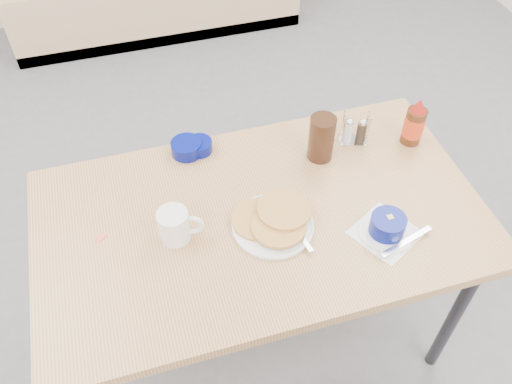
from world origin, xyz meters
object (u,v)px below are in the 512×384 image
object	(u,v)px
coffee_mug	(175,225)
amber_tumbler	(321,138)
grits_setting	(387,227)
creamer_bowl	(186,148)
pancake_plate	(273,222)
condiment_caddy	(355,132)
syrup_bottle	(414,124)
butter_bowl	(199,146)
dining_table	(261,227)

from	to	relation	value
coffee_mug	amber_tumbler	distance (m)	0.58
grits_setting	creamer_bowl	distance (m)	0.73
pancake_plate	condiment_caddy	xyz separation A→B (m)	(0.39, 0.28, 0.02)
syrup_bottle	amber_tumbler	bearing A→B (deg)	176.59
butter_bowl	amber_tumbler	xyz separation A→B (m)	(0.39, -0.14, 0.06)
pancake_plate	creamer_bowl	size ratio (longest dim) A/B	2.44
pancake_plate	dining_table	bearing A→B (deg)	115.31
grits_setting	syrup_bottle	distance (m)	0.44
amber_tumbler	syrup_bottle	world-z (taller)	syrup_bottle
pancake_plate	condiment_caddy	size ratio (longest dim) A/B	2.22
grits_setting	creamer_bowl	xyz separation A→B (m)	(-0.51, 0.52, -0.01)
grits_setting	butter_bowl	world-z (taller)	grits_setting
dining_table	coffee_mug	bearing A→B (deg)	-178.04
amber_tumbler	condiment_caddy	size ratio (longest dim) A/B	1.41
butter_bowl	syrup_bottle	xyz separation A→B (m)	(0.73, -0.16, 0.06)
coffee_mug	amber_tumbler	xyz separation A→B (m)	(0.54, 0.20, 0.03)
butter_bowl	pancake_plate	bearing A→B (deg)	-69.67
coffee_mug	pancake_plate	bearing A→B (deg)	-8.23
butter_bowl	amber_tumbler	world-z (taller)	amber_tumbler
coffee_mug	condiment_caddy	size ratio (longest dim) A/B	1.17
dining_table	pancake_plate	bearing A→B (deg)	-64.69
pancake_plate	amber_tumbler	world-z (taller)	amber_tumbler
dining_table	syrup_bottle	xyz separation A→B (m)	(0.60, 0.18, 0.14)
condiment_caddy	creamer_bowl	bearing A→B (deg)	-172.00
amber_tumbler	coffee_mug	bearing A→B (deg)	-159.20
amber_tumbler	condiment_caddy	bearing A→B (deg)	14.53
dining_table	pancake_plate	size ratio (longest dim) A/B	5.40
pancake_plate	coffee_mug	world-z (taller)	coffee_mug
grits_setting	creamer_bowl	bearing A→B (deg)	134.33
amber_tumbler	creamer_bowl	bearing A→B (deg)	161.61
grits_setting	condiment_caddy	world-z (taller)	condiment_caddy
creamer_bowl	butter_bowl	bearing A→B (deg)	0.00
pancake_plate	coffee_mug	bearing A→B (deg)	171.77
pancake_plate	butter_bowl	size ratio (longest dim) A/B	2.85
grits_setting	amber_tumbler	xyz separation A→B (m)	(-0.07, 0.37, 0.05)
creamer_bowl	condiment_caddy	world-z (taller)	condiment_caddy
dining_table	condiment_caddy	world-z (taller)	condiment_caddy
coffee_mug	butter_bowl	world-z (taller)	coffee_mug
dining_table	butter_bowl	bearing A→B (deg)	109.55
grits_setting	syrup_bottle	size ratio (longest dim) A/B	1.38
dining_table	butter_bowl	size ratio (longest dim) A/B	15.36
creamer_bowl	syrup_bottle	world-z (taller)	syrup_bottle
coffee_mug	creamer_bowl	world-z (taller)	coffee_mug
coffee_mug	creamer_bowl	distance (m)	0.37
coffee_mug	syrup_bottle	distance (m)	0.89
butter_bowl	condiment_caddy	xyz separation A→B (m)	(0.53, -0.11, 0.02)
amber_tumbler	butter_bowl	bearing A→B (deg)	159.68
creamer_bowl	condiment_caddy	distance (m)	0.59
grits_setting	creamer_bowl	world-z (taller)	grits_setting
creamer_bowl	amber_tumbler	size ratio (longest dim) A/B	0.64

